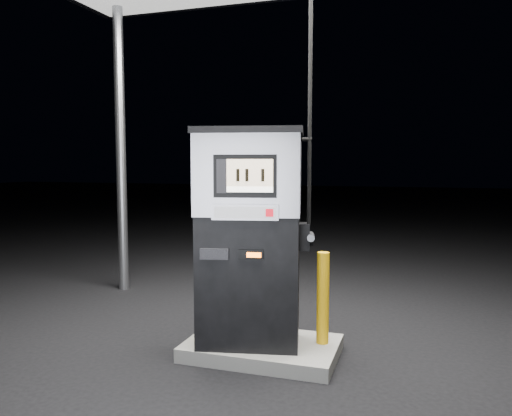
% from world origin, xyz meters
% --- Properties ---
extents(ground, '(80.00, 80.00, 0.00)m').
position_xyz_m(ground, '(0.00, 0.00, 0.00)').
color(ground, black).
rests_on(ground, ground).
extents(pump_island, '(1.60, 1.00, 0.15)m').
position_xyz_m(pump_island, '(0.00, 0.00, 0.07)').
color(pump_island, slate).
rests_on(pump_island, ground).
extents(fuel_dispenser, '(1.31, 0.89, 4.70)m').
position_xyz_m(fuel_dispenser, '(-0.11, -0.09, 1.31)').
color(fuel_dispenser, black).
rests_on(fuel_dispenser, pump_island).
extents(bollard_left, '(0.16, 0.16, 0.95)m').
position_xyz_m(bollard_left, '(-0.63, -0.16, 0.62)').
color(bollard_left, '#FFB80E').
rests_on(bollard_left, pump_island).
extents(bollard_right, '(0.16, 0.16, 0.98)m').
position_xyz_m(bollard_right, '(0.62, 0.16, 0.64)').
color(bollard_right, '#FFB80E').
rests_on(bollard_right, pump_island).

